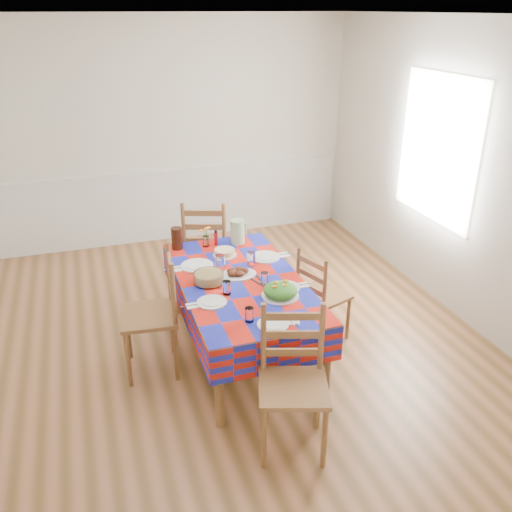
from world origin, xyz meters
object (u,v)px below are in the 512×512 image
Objects in this scene: chair_far at (207,248)px; chair_right at (320,296)px; chair_near at (293,383)px; meat_platter at (237,273)px; dining_table at (240,288)px; tea_pitcher at (177,238)px; chair_left at (155,314)px; green_pitcher at (237,232)px.

chair_far is 1.38m from chair_right.
chair_near reaches higher than chair_right.
meat_platter is 0.80m from chair_right.
meat_platter is at bearing 110.82° from chair_far.
tea_pitcher is (-0.37, 0.78, 0.18)m from dining_table.
tea_pitcher reaches higher than meat_platter.
chair_right is (1.45, -0.01, -0.08)m from chair_left.
chair_left is at bearing 70.05° from chair_right.
chair_left is (-0.72, -0.08, -0.22)m from meat_platter.
chair_left is (-0.72, -0.00, -0.12)m from dining_table.
chair_near is (0.01, -1.14, -0.13)m from dining_table.
chair_far reaches higher than chair_left.
tea_pitcher is 0.59m from chair_far.
chair_right is at bearing -6.69° from meat_platter.
chair_right is at bearing 142.91° from chair_far.
tea_pitcher is 0.20× the size of chair_far.
green_pitcher reaches higher than dining_table.
chair_right is at bearing 75.54° from chair_near.
dining_table is 7.92× the size of green_pitcher.
green_pitcher is at bearing 102.36° from chair_near.
chair_right is at bearing 95.43° from chair_left.
tea_pitcher is at bearing 119.23° from chair_near.
chair_left is (-0.73, 1.14, 0.01)m from chair_near.
chair_left reaches higher than chair_right.
chair_right is (0.75, -1.16, -0.08)m from chair_far.
chair_far reaches higher than chair_near.
chair_near is at bearing -95.49° from green_pitcher.
chair_near is 0.97× the size of chair_far.
dining_table is at bearing -104.83° from green_pitcher.
meat_platter reaches higher than dining_table.
tea_pitcher is at bearing 115.49° from dining_table.
chair_near reaches higher than tea_pitcher.
chair_far reaches higher than tea_pitcher.
chair_near is (0.02, -1.22, -0.23)m from meat_platter.
chair_far is (-0.01, 1.07, -0.22)m from meat_platter.
chair_left reaches higher than green_pitcher.
tea_pitcher is (-0.37, 0.71, 0.08)m from meat_platter.
chair_near is at bearing 38.57° from chair_left.
green_pitcher is 1.12× the size of tea_pitcher.
meat_platter is (-0.00, 0.07, 0.10)m from dining_table.
chair_far is (-0.03, 2.29, 0.01)m from chair_near.
chair_near reaches higher than green_pitcher.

